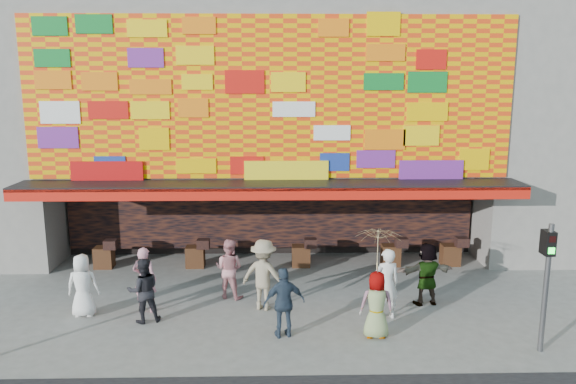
% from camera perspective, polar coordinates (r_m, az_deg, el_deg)
% --- Properties ---
extents(ground, '(90.00, 90.00, 0.00)m').
position_cam_1_polar(ground, '(14.57, -1.86, -13.40)').
color(ground, slate).
rests_on(ground, ground).
extents(shop_building, '(15.20, 9.40, 10.00)m').
position_cam_1_polar(shop_building, '(21.43, -1.77, 9.02)').
color(shop_building, gray).
rests_on(shop_building, ground).
extents(signal_right, '(0.22, 0.20, 3.00)m').
position_cam_1_polar(signal_right, '(13.87, 24.83, -7.53)').
color(signal_right, '#59595B').
rests_on(signal_right, ground).
extents(ped_a, '(0.85, 0.59, 1.67)m').
position_cam_1_polar(ped_a, '(15.75, -20.13, -8.90)').
color(ped_a, white).
rests_on(ped_a, ground).
extents(ped_b, '(0.72, 0.55, 1.78)m').
position_cam_1_polar(ped_b, '(15.53, -14.36, -8.61)').
color(ped_b, pink).
rests_on(ped_b, ground).
extents(ped_c, '(0.98, 0.87, 1.69)m').
position_cam_1_polar(ped_c, '(14.92, -14.47, -9.64)').
color(ped_c, black).
rests_on(ped_c, ground).
extents(ped_d, '(1.42, 1.12, 1.93)m').
position_cam_1_polar(ped_d, '(15.21, -2.48, -8.39)').
color(ped_d, gray).
rests_on(ped_d, ground).
extents(ped_e, '(1.09, 0.65, 1.73)m').
position_cam_1_polar(ped_e, '(13.66, -0.39, -11.17)').
color(ped_e, '#2C3B4D').
rests_on(ped_e, ground).
extents(ped_f, '(1.69, 0.77, 1.75)m').
position_cam_1_polar(ped_f, '(15.98, 13.92, -8.07)').
color(ped_f, gray).
rests_on(ped_f, ground).
extents(ped_g, '(0.82, 0.55, 1.64)m').
position_cam_1_polar(ped_g, '(13.82, 8.98, -11.26)').
color(ped_g, gray).
rests_on(ped_g, ground).
extents(ped_h, '(0.75, 0.57, 1.87)m').
position_cam_1_polar(ped_h, '(14.85, 9.96, -9.17)').
color(ped_h, white).
rests_on(ped_h, ground).
extents(ped_i, '(1.01, 0.90, 1.71)m').
position_cam_1_polar(ped_i, '(16.08, -6.01, -7.74)').
color(ped_i, '#CF868C').
rests_on(ped_i, ground).
extents(parasol, '(1.43, 1.44, 1.95)m').
position_cam_1_polar(parasol, '(13.35, 9.16, -5.78)').
color(parasol, '#D5C186').
rests_on(parasol, ground).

